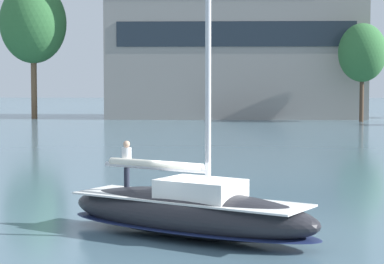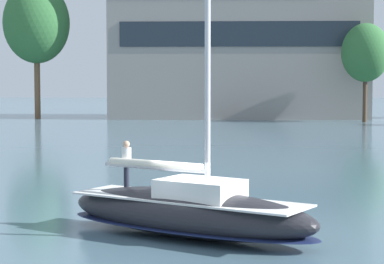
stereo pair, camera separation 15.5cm
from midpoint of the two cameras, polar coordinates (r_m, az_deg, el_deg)
ground_plane at (r=24.78m, az=-0.12°, el=-7.98°), size 400.00×400.00×0.00m
waterfront_building at (r=103.92m, az=3.57°, el=6.90°), size 35.57×14.53×20.93m
tree_shore_center at (r=95.19m, az=13.13°, el=5.90°), size 5.92×5.92×12.19m
tree_shore_right at (r=103.53m, az=-11.73°, el=8.12°), size 8.89×8.89×18.29m
sailboat_main at (r=24.61m, az=-0.08°, el=-5.99°), size 9.39×6.99×12.85m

